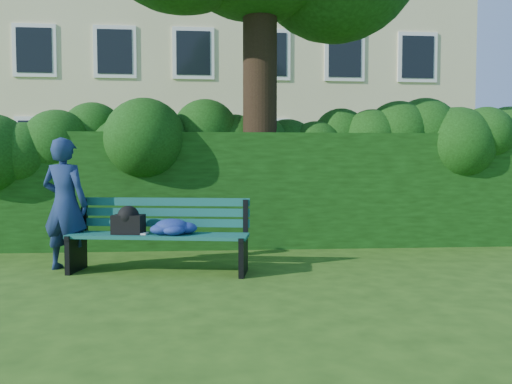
{
  "coord_description": "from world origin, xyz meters",
  "views": [
    {
      "loc": [
        -0.52,
        -5.87,
        1.29
      ],
      "look_at": [
        0.0,
        0.6,
        0.95
      ],
      "focal_mm": 35.0,
      "sensor_mm": 36.0,
      "label": 1
    }
  ],
  "objects": [
    {
      "name": "ground",
      "position": [
        0.0,
        0.0,
        0.0
      ],
      "size": [
        80.0,
        80.0,
        0.0
      ],
      "primitive_type": "plane",
      "color": "#284B14",
      "rests_on": "ground"
    },
    {
      "name": "apartment_building",
      "position": [
        -0.0,
        13.99,
        6.0
      ],
      "size": [
        16.0,
        8.08,
        12.0
      ],
      "color": "#CFC68A",
      "rests_on": "ground"
    },
    {
      "name": "hedge",
      "position": [
        0.0,
        2.2,
        0.9
      ],
      "size": [
        10.0,
        1.0,
        1.8
      ],
      "color": "#12330B",
      "rests_on": "ground"
    },
    {
      "name": "park_bench",
      "position": [
        -1.22,
        0.22,
        0.5
      ],
      "size": [
        2.22,
        0.9,
        0.89
      ],
      "rotation": [
        0.0,
        0.0,
        -0.17
      ],
      "color": "#0E4741",
      "rests_on": "ground"
    },
    {
      "name": "man_reading",
      "position": [
        -2.39,
        0.46,
        0.82
      ],
      "size": [
        0.69,
        0.55,
        1.64
      ],
      "primitive_type": "imported",
      "rotation": [
        0.0,
        0.0,
        2.83
      ],
      "color": "navy",
      "rests_on": "ground"
    }
  ]
}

